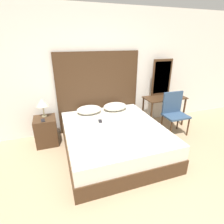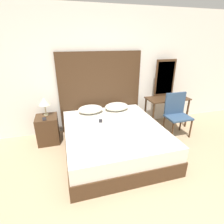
% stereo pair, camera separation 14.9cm
% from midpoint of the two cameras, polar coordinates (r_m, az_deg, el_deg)
% --- Properties ---
extents(ground_plane, '(16.00, 16.00, 0.00)m').
position_cam_midpoint_polar(ground_plane, '(2.58, 14.55, -30.29)').
color(ground_plane, tan).
extents(wall_back, '(10.00, 0.06, 2.70)m').
position_cam_midpoint_polar(wall_back, '(4.06, -2.32, 12.90)').
color(wall_back, white).
rests_on(wall_back, ground_plane).
extents(bed, '(1.80, 2.04, 0.53)m').
position_cam_midpoint_polar(bed, '(3.40, 1.75, -8.73)').
color(bed, '#422B19').
rests_on(bed, ground_plane).
extents(headboard, '(1.89, 0.05, 1.81)m').
position_cam_midpoint_polar(headboard, '(4.07, -2.63, 6.48)').
color(headboard, '#422B19').
rests_on(headboard, ground_plane).
extents(pillow_left, '(0.54, 0.40, 0.17)m').
position_cam_midpoint_polar(pillow_left, '(3.86, -5.95, 0.89)').
color(pillow_left, silver).
rests_on(pillow_left, bed).
extents(pillow_right, '(0.54, 0.40, 0.17)m').
position_cam_midpoint_polar(pillow_right, '(3.99, 2.57, 1.78)').
color(pillow_right, silver).
rests_on(pillow_right, bed).
extents(phone_on_bed, '(0.10, 0.16, 0.01)m').
position_cam_midpoint_polar(phone_on_bed, '(3.48, -2.52, -2.92)').
color(phone_on_bed, '#232328').
rests_on(phone_on_bed, bed).
extents(nightstand, '(0.43, 0.45, 0.58)m').
position_cam_midpoint_polar(nightstand, '(3.89, -19.17, -5.39)').
color(nightstand, '#422B19').
rests_on(nightstand, ground_plane).
extents(table_lamp, '(0.24, 0.24, 0.38)m').
position_cam_midpoint_polar(table_lamp, '(3.75, -20.20, 3.19)').
color(table_lamp, tan).
rests_on(table_lamp, nightstand).
extents(phone_on_nightstand, '(0.09, 0.16, 0.01)m').
position_cam_midpoint_polar(phone_on_nightstand, '(3.66, -20.15, -2.14)').
color(phone_on_nightstand, black).
rests_on(phone_on_nightstand, nightstand).
extents(vanity_desk, '(1.01, 0.48, 0.73)m').
position_cam_midpoint_polar(vanity_desk, '(4.47, 18.44, 2.81)').
color(vanity_desk, '#422B19').
rests_on(vanity_desk, ground_plane).
extents(vanity_mirror, '(0.51, 0.03, 0.88)m').
position_cam_midpoint_polar(vanity_mirror, '(4.49, 17.83, 10.51)').
color(vanity_mirror, '#422B19').
rests_on(vanity_mirror, vanity_desk).
extents(chair, '(0.52, 0.41, 0.96)m').
position_cam_midpoint_polar(chair, '(4.17, 21.29, 0.12)').
color(chair, '#334C6B').
rests_on(chair, ground_plane).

